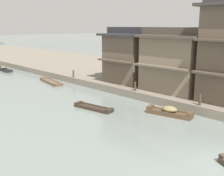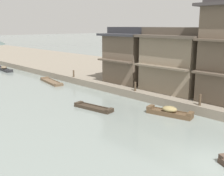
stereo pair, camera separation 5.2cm
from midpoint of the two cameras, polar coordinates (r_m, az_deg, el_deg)
The scene contains 11 objects.
ground_plane at distance 15.77m, azimuth 21.49°, elevation -14.68°, with size 400.00×400.00×0.00m, color gray.
riverbank_right at distance 45.97m, azimuth -4.88°, elevation 4.51°, with size 18.00×110.00×0.76m, color slate.
boat_moored_nearest at distance 35.28m, azimuth -12.51°, elevation 1.25°, with size 1.95×5.25×0.37m.
boat_moored_second at distance 47.29m, azimuth -21.59°, elevation 3.70°, with size 1.24×5.48×0.72m.
boat_moored_third at distance 22.49m, azimuth 11.97°, elevation -4.92°, with size 1.77×3.83×0.77m.
boat_midriver_upstream at distance 23.70m, azimuth -3.83°, elevation -4.15°, with size 1.52×3.92×0.36m.
house_waterfront_second at distance 27.36m, azimuth 13.14°, elevation 5.66°, with size 5.36×6.65×6.14m.
house_waterfront_tall at distance 31.67m, azimuth 4.90°, elevation 6.90°, with size 7.08×5.64×6.14m.
mooring_post_dock_near at distance 23.10m, azimuth 17.94°, elevation -2.36°, with size 0.20×0.20×0.93m, color #473828.
mooring_post_dock_mid at distance 26.98m, azimuth 4.92°, elevation 0.33°, with size 0.20×0.20×0.89m, color #473828.
mooring_post_dock_far at distance 34.53m, azimuth -7.96°, elevation 2.99°, with size 0.20×0.20×0.85m, color #473828.
Camera 2 is at (-12.95, -5.55, 7.07)m, focal length 43.83 mm.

